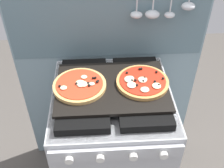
{
  "coord_description": "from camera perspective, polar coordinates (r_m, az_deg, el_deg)",
  "views": [
    {
      "loc": [
        -0.06,
        -1.02,
        1.79
      ],
      "look_at": [
        0.0,
        0.0,
        0.93
      ],
      "focal_mm": 44.43,
      "sensor_mm": 36.0,
      "label": 1
    }
  ],
  "objects": [
    {
      "name": "kitchen_backsplash",
      "position": [
        1.68,
        -0.57,
        3.81
      ],
      "size": [
        1.1,
        0.09,
        1.55
      ],
      "color": "#7A939E",
      "rests_on": "ground_plane"
    },
    {
      "name": "pizza_right",
      "position": [
        1.35,
        6.23,
        0.48
      ],
      "size": [
        0.26,
        0.26,
        0.03
      ],
      "color": "#C18947",
      "rests_on": "baking_tray"
    },
    {
      "name": "pizza_left",
      "position": [
        1.33,
        -6.66,
        -0.31
      ],
      "size": [
        0.26,
        0.26,
        0.03
      ],
      "color": "tan",
      "rests_on": "baking_tray"
    },
    {
      "name": "baking_tray",
      "position": [
        1.35,
        0.0,
        -0.58
      ],
      "size": [
        0.54,
        0.38,
        0.02
      ],
      "primitive_type": "cube",
      "color": "black",
      "rests_on": "stove"
    },
    {
      "name": "stove",
      "position": [
        1.68,
        0.0,
        -12.48
      ],
      "size": [
        0.6,
        0.64,
        0.9
      ],
      "color": "#B7BABF",
      "rests_on": "ground_plane"
    }
  ]
}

